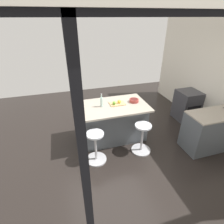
{
  "coord_description": "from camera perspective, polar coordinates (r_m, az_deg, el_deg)",
  "views": [
    {
      "loc": [
        0.92,
        3.29,
        2.75
      ],
      "look_at": [
        -0.08,
        -0.09,
        0.8
      ],
      "focal_mm": 27.96,
      "sensor_mm": 36.0,
      "label": 1
    }
  ],
  "objects": [
    {
      "name": "stool_by_window",
      "position": [
        4.0,
        9.76,
        -8.68
      ],
      "size": [
        0.44,
        0.44,
        0.7
      ],
      "color": "#B7B7BC",
      "rests_on": "ground_plane"
    },
    {
      "name": "apple_yellow",
      "position": [
        4.06,
        2.38,
        3.45
      ],
      "size": [
        0.08,
        0.08,
        0.08
      ],
      "primitive_type": "sphere",
      "color": "gold",
      "rests_on": "cutting_board"
    },
    {
      "name": "oven_range",
      "position": [
        5.58,
        23.3,
        2.02
      ],
      "size": [
        0.6,
        0.61,
        0.87
      ],
      "color": "#38383D",
      "rests_on": "ground_plane"
    },
    {
      "name": "apple_green",
      "position": [
        3.99,
        0.7,
        2.99
      ],
      "size": [
        0.08,
        0.08,
        0.08
      ],
      "primitive_type": "sphere",
      "color": "#609E2D",
      "rests_on": "cutting_board"
    },
    {
      "name": "ground_plane",
      "position": [
        4.38,
        -0.65,
        -9.87
      ],
      "size": [
        7.4,
        7.4,
        0.0
      ],
      "primitive_type": "plane",
      "color": "black"
    },
    {
      "name": "water_bottle",
      "position": [
        3.92,
        -3.43,
        3.39
      ],
      "size": [
        0.06,
        0.06,
        0.31
      ],
      "color": "silver",
      "rests_on": "kitchen_island"
    },
    {
      "name": "interior_partition_left",
      "position": [
        5.16,
        31.9,
        10.54
      ],
      "size": [
        0.15,
        5.12,
        2.97
      ],
      "color": "silver",
      "rests_on": "ground_plane"
    },
    {
      "name": "fruit_bowl",
      "position": [
        4.2,
        7.21,
        3.81
      ],
      "size": [
        0.22,
        0.22,
        0.07
      ],
      "color": "#993833",
      "rests_on": "kitchen_island"
    },
    {
      "name": "sink_cabinet",
      "position": [
        4.81,
        32.43,
        -4.45
      ],
      "size": [
        1.84,
        0.6,
        1.18
      ],
      "color": "#4C5156",
      "rests_on": "ground_plane"
    },
    {
      "name": "window_panel_rear",
      "position": [
        1.69,
        25.49,
        -20.85
      ],
      "size": [
        5.69,
        0.12,
        2.97
      ],
      "color": "silver",
      "rests_on": "ground_plane"
    },
    {
      "name": "stool_middle",
      "position": [
        3.73,
        -5.34,
        -11.6
      ],
      "size": [
        0.44,
        0.44,
        0.7
      ],
      "color": "#B7B7BC",
      "rests_on": "ground_plane"
    },
    {
      "name": "cutting_board",
      "position": [
        4.08,
        1.75,
        2.77
      ],
      "size": [
        0.36,
        0.24,
        0.02
      ],
      "primitive_type": "cube",
      "color": "tan",
      "rests_on": "kitchen_island"
    },
    {
      "name": "kitchen_island",
      "position": [
        4.27,
        -0.37,
        -3.18
      ],
      "size": [
        1.68,
        1.0,
        0.94
      ],
      "color": "#4C5156",
      "rests_on": "ground_plane"
    }
  ]
}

